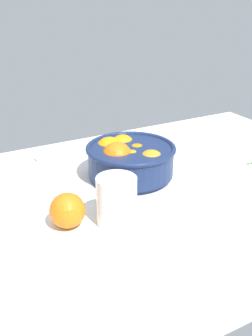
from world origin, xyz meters
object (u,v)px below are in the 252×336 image
fruit_bowl (129,159)px  juice_glass (117,203)px  spoon (38,161)px  loose_orange_1 (67,211)px

fruit_bowl → juice_glass: size_ratio=2.19×
fruit_bowl → spoon: fruit_bowl is taller
juice_glass → loose_orange_1: juice_glass is taller
juice_glass → spoon: bearing=98.0°
loose_orange_1 → spoon: bearing=83.2°
spoon → juice_glass: bearing=-82.0°
spoon → loose_orange_1: bearing=-96.8°
fruit_bowl → loose_orange_1: fruit_bowl is taller
loose_orange_1 → spoon: size_ratio=0.56×
fruit_bowl → loose_orange_1: bearing=-147.2°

